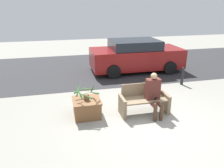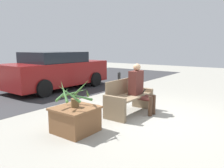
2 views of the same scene
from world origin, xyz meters
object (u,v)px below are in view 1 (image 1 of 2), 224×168
object	(u,v)px
parked_car	(136,56)
bollard_post	(182,75)
person_seated	(154,93)
bench	(144,100)
potted_plant	(86,92)
planter_box	(87,107)

from	to	relation	value
parked_car	bollard_post	world-z (taller)	parked_car
person_seated	parked_car	distance (m)	4.42
bench	potted_plant	distance (m)	1.70
bench	bollard_post	distance (m)	3.02
bench	person_seated	xyz separation A→B (m)	(0.22, -0.19, 0.29)
person_seated	bollard_post	size ratio (longest dim) A/B	1.74
bench	parked_car	distance (m)	4.30
bench	person_seated	size ratio (longest dim) A/B	1.13
potted_plant	bollard_post	distance (m)	4.38
person_seated	parked_car	size ratio (longest dim) A/B	0.29
person_seated	planter_box	world-z (taller)	person_seated
bench	potted_plant	world-z (taller)	potted_plant
planter_box	person_seated	bearing A→B (deg)	-11.04
planter_box	bench	bearing A→B (deg)	-6.12
planter_box	potted_plant	distance (m)	0.46
potted_plant	person_seated	bearing A→B (deg)	-11.16
planter_box	bollard_post	bearing A→B (deg)	23.03
person_seated	potted_plant	bearing A→B (deg)	168.84
parked_car	potted_plant	bearing A→B (deg)	-125.81
person_seated	bollard_post	bearing A→B (deg)	44.07
potted_plant	parked_car	world-z (taller)	parked_car
potted_plant	bollard_post	xyz separation A→B (m)	(4.02, 1.70, -0.35)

